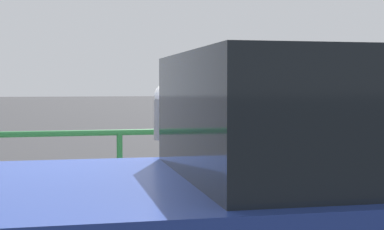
% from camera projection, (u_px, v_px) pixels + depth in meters
% --- Properties ---
extents(parking_meter, '(0.17, 0.18, 1.47)m').
position_uv_depth(parking_meter, '(165.00, 137.00, 4.48)').
color(parking_meter, slate).
rests_on(parking_meter, sidewalk_curb).
extents(pedestrian_at_meter, '(0.60, 0.66, 1.66)m').
position_uv_depth(pedestrian_at_meter, '(226.00, 150.00, 4.70)').
color(pedestrian_at_meter, brown).
rests_on(pedestrian_at_meter, sidewalk_curb).
extents(parked_sedan_blue, '(4.63, 1.88, 1.76)m').
position_uv_depth(parked_sedan_blue, '(364.00, 217.00, 3.21)').
color(parked_sedan_blue, navy).
rests_on(parked_sedan_blue, ground).
extents(background_railing, '(24.06, 0.06, 1.01)m').
position_uv_depth(background_railing, '(120.00, 158.00, 6.04)').
color(background_railing, '#1E602D').
rests_on(background_railing, sidewalk_curb).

